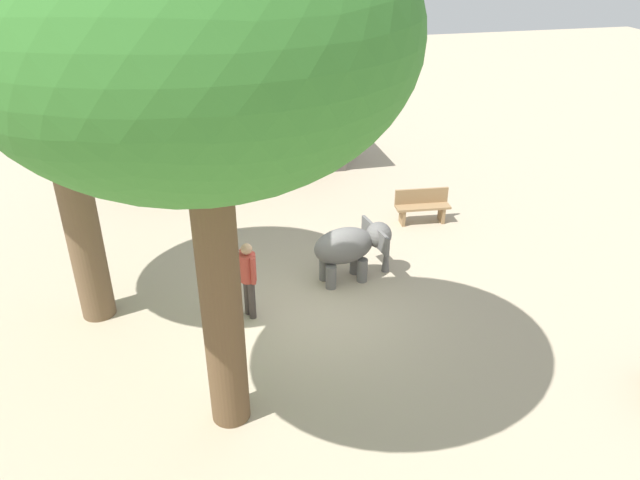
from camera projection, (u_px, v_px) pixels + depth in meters
The scene contains 9 objects.
ground_plane at pixel (317, 313), 12.04m from camera, with size 60.00×60.00×0.00m, color #BAA88C.
elephant at pixel (352, 246), 12.82m from camera, with size 1.82×1.21×1.25m.
person_handler at pixel (248, 275), 11.52m from camera, with size 0.32×0.48×1.62m.
shade_tree_main at pixel (39, 21), 9.40m from camera, with size 4.63×4.25×7.29m.
shade_tree_secondary at pixel (197, 41), 6.85m from camera, with size 5.26×4.82×7.67m.
wooden_bench at pixel (422, 205), 15.44m from camera, with size 1.43×0.51×0.88m.
market_stall_teal at pixel (138, 141), 17.80m from camera, with size 2.50×2.50×2.52m.
market_stall_white at pixel (226, 135), 18.31m from camera, with size 2.50×2.50×2.52m.
market_stall_blue at pixel (309, 129), 18.83m from camera, with size 2.50×2.50×2.52m.
Camera 1 is at (-2.17, -9.67, 6.99)m, focal length 33.72 mm.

